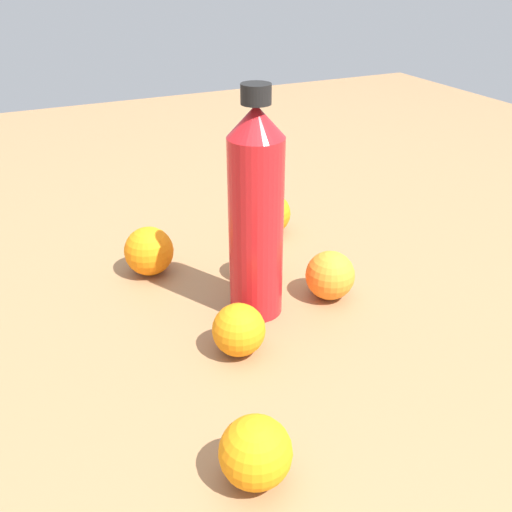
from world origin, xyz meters
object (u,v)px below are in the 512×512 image
at_px(orange_2, 330,275).
at_px(orange_3, 149,251).
at_px(orange_0, 254,257).
at_px(orange_4, 256,452).
at_px(orange_1, 239,330).
at_px(orange_5, 269,213).
at_px(water_bottle, 256,214).

xyz_separation_m(orange_2, orange_3, (0.17, 0.20, 0.00)).
bearing_deg(orange_3, orange_0, -119.24).
relative_size(orange_0, orange_3, 0.87).
distance_m(orange_3, orange_4, 0.40).
bearing_deg(orange_2, orange_1, 110.06).
bearing_deg(orange_1, orange_4, 160.98).
bearing_deg(orange_5, orange_2, 176.25).
height_order(orange_1, orange_2, orange_2).
bearing_deg(orange_1, orange_0, -30.97).
distance_m(orange_0, orange_2, 0.12).
xyz_separation_m(orange_4, orange_5, (0.45, -0.23, 0.00)).
bearing_deg(orange_4, orange_1, -19.02).
bearing_deg(orange_1, orange_5, -32.69).
bearing_deg(orange_5, orange_0, 145.24).
xyz_separation_m(orange_1, orange_2, (0.06, -0.16, 0.00)).
relative_size(orange_1, orange_2, 0.94).
relative_size(water_bottle, orange_5, 4.18).
bearing_deg(orange_0, orange_3, 60.76).
bearing_deg(orange_0, orange_2, -143.13).
bearing_deg(orange_4, orange_5, -27.73).
distance_m(water_bottle, orange_4, 0.29).
relative_size(orange_0, orange_1, 0.99).
bearing_deg(water_bottle, orange_4, 52.66).
xyz_separation_m(orange_3, orange_5, (0.05, -0.22, -0.00)).
xyz_separation_m(water_bottle, orange_0, (0.08, -0.03, -0.11)).
height_order(orange_3, orange_4, orange_3).
bearing_deg(water_bottle, orange_3, -68.98).
distance_m(orange_1, orange_4, 0.18).
xyz_separation_m(water_bottle, orange_5, (0.20, -0.12, -0.10)).
bearing_deg(orange_3, water_bottle, -146.87).
relative_size(orange_0, orange_2, 0.93).
bearing_deg(orange_2, orange_4, 136.57).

